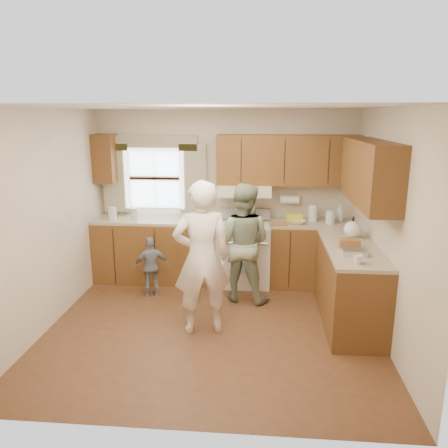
# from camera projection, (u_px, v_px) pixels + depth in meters

# --- Properties ---
(room) EXTENTS (3.80, 3.80, 3.80)m
(room) POSITION_uv_depth(u_px,v_px,m) (212.00, 224.00, 4.82)
(room) COLOR #4F2F18
(room) RESTS_ON ground
(kitchen_fixtures) EXTENTS (3.80, 2.25, 2.15)m
(kitchen_fixtures) POSITION_uv_depth(u_px,v_px,m) (266.00, 235.00, 5.91)
(kitchen_fixtures) COLOR #4E2B10
(kitchen_fixtures) RESTS_ON ground
(stove) EXTENTS (0.76, 0.67, 1.07)m
(stove) POSITION_uv_depth(u_px,v_px,m) (244.00, 252.00, 6.38)
(stove) COLOR silver
(stove) RESTS_ON ground
(woman_left) EXTENTS (0.73, 0.58, 1.75)m
(woman_left) POSITION_uv_depth(u_px,v_px,m) (202.00, 258.00, 4.84)
(woman_left) COLOR white
(woman_left) RESTS_ON ground
(woman_right) EXTENTS (0.89, 0.77, 1.58)m
(woman_right) POSITION_uv_depth(u_px,v_px,m) (243.00, 243.00, 5.73)
(woman_right) COLOR #244325
(woman_right) RESTS_ON ground
(child) EXTENTS (0.53, 0.37, 0.83)m
(child) POSITION_uv_depth(u_px,v_px,m) (151.00, 267.00, 5.93)
(child) COLOR gray
(child) RESTS_ON ground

